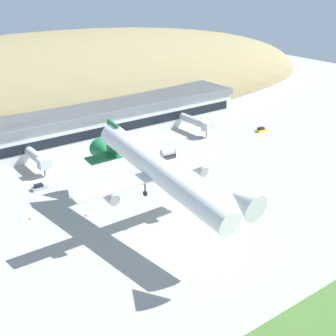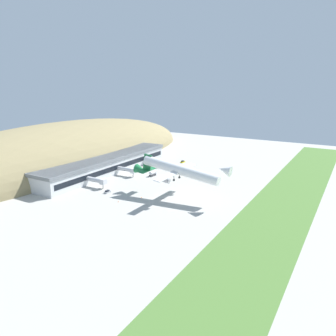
{
  "view_description": "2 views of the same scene",
  "coord_description": "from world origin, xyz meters",
  "px_view_note": "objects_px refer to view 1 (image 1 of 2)",
  "views": [
    {
      "loc": [
        -59.27,
        -75.67,
        52.81
      ],
      "look_at": [
        -5.72,
        -3.47,
        13.9
      ],
      "focal_mm": 50.0,
      "sensor_mm": 36.0,
      "label": 1
    },
    {
      "loc": [
        -145.45,
        -79.23,
        55.74
      ],
      "look_at": [
        -12.67,
        -0.84,
        15.72
      ],
      "focal_mm": 35.0,
      "sensor_mm": 36.0,
      "label": 2
    }
  ],
  "objects_px": {
    "jetway_1": "(122,139)",
    "jetway_2": "(197,122)",
    "cargo_airplane": "(159,172)",
    "traffic_cone_0": "(30,218)",
    "service_car_0": "(39,187)",
    "fuel_truck": "(171,153)",
    "terminal_building": "(95,119)",
    "traffic_cone_1": "(86,215)",
    "jetway_0": "(38,158)",
    "service_car_1": "(261,130)"
  },
  "relations": [
    {
      "from": "jetway_1",
      "to": "jetway_2",
      "type": "distance_m",
      "value": 29.22
    },
    {
      "from": "cargo_airplane",
      "to": "traffic_cone_0",
      "type": "relative_size",
      "value": 91.56
    },
    {
      "from": "jetway_2",
      "to": "service_car_0",
      "type": "height_order",
      "value": "jetway_2"
    },
    {
      "from": "jetway_1",
      "to": "traffic_cone_0",
      "type": "xyz_separation_m",
      "value": [
        -39.29,
        -24.05,
        -3.71
      ]
    },
    {
      "from": "jetway_2",
      "to": "service_car_0",
      "type": "relative_size",
      "value": 3.96
    },
    {
      "from": "fuel_truck",
      "to": "terminal_building",
      "type": "bearing_deg",
      "value": 105.98
    },
    {
      "from": "jetway_2",
      "to": "traffic_cone_1",
      "type": "bearing_deg",
      "value": -153.18
    },
    {
      "from": "jetway_0",
      "to": "cargo_airplane",
      "type": "distance_m",
      "value": 48.08
    },
    {
      "from": "service_car_0",
      "to": "traffic_cone_0",
      "type": "bearing_deg",
      "value": -119.96
    },
    {
      "from": "terminal_building",
      "to": "jetway_2",
      "type": "height_order",
      "value": "terminal_building"
    },
    {
      "from": "cargo_airplane",
      "to": "traffic_cone_1",
      "type": "distance_m",
      "value": 23.2
    },
    {
      "from": "cargo_airplane",
      "to": "service_car_1",
      "type": "relative_size",
      "value": 13.44
    },
    {
      "from": "jetway_1",
      "to": "cargo_airplane",
      "type": "distance_m",
      "value": 50.87
    },
    {
      "from": "jetway_2",
      "to": "jetway_1",
      "type": "bearing_deg",
      "value": 177.92
    },
    {
      "from": "cargo_airplane",
      "to": "traffic_cone_1",
      "type": "height_order",
      "value": "cargo_airplane"
    },
    {
      "from": "jetway_2",
      "to": "service_car_1",
      "type": "relative_size",
      "value": 3.89
    },
    {
      "from": "cargo_airplane",
      "to": "traffic_cone_0",
      "type": "height_order",
      "value": "cargo_airplane"
    },
    {
      "from": "jetway_0",
      "to": "traffic_cone_1",
      "type": "bearing_deg",
      "value": -92.64
    },
    {
      "from": "service_car_1",
      "to": "fuel_truck",
      "type": "relative_size",
      "value": 0.58
    },
    {
      "from": "service_car_0",
      "to": "fuel_truck",
      "type": "bearing_deg",
      "value": -3.91
    },
    {
      "from": "service_car_0",
      "to": "traffic_cone_0",
      "type": "relative_size",
      "value": 6.69
    },
    {
      "from": "cargo_airplane",
      "to": "fuel_truck",
      "type": "distance_m",
      "value": 44.72
    },
    {
      "from": "jetway_0",
      "to": "traffic_cone_1",
      "type": "relative_size",
      "value": 22.32
    },
    {
      "from": "jetway_1",
      "to": "service_car_0",
      "type": "height_order",
      "value": "jetway_1"
    },
    {
      "from": "jetway_0",
      "to": "cargo_airplane",
      "type": "bearing_deg",
      "value": -80.22
    },
    {
      "from": "traffic_cone_1",
      "to": "fuel_truck",
      "type": "bearing_deg",
      "value": 24.48
    },
    {
      "from": "jetway_0",
      "to": "traffic_cone_0",
      "type": "relative_size",
      "value": 22.32
    },
    {
      "from": "service_car_1",
      "to": "cargo_airplane",
      "type": "bearing_deg",
      "value": -153.65
    },
    {
      "from": "service_car_1",
      "to": "jetway_1",
      "type": "bearing_deg",
      "value": 165.37
    },
    {
      "from": "jetway_1",
      "to": "traffic_cone_0",
      "type": "distance_m",
      "value": 46.21
    },
    {
      "from": "jetway_0",
      "to": "fuel_truck",
      "type": "height_order",
      "value": "jetway_0"
    },
    {
      "from": "fuel_truck",
      "to": "traffic_cone_0",
      "type": "bearing_deg",
      "value": -167.37
    },
    {
      "from": "terminal_building",
      "to": "jetway_2",
      "type": "distance_m",
      "value": 34.35
    },
    {
      "from": "service_car_0",
      "to": "jetway_0",
      "type": "bearing_deg",
      "value": 67.02
    },
    {
      "from": "traffic_cone_0",
      "to": "jetway_1",
      "type": "bearing_deg",
      "value": 31.48
    },
    {
      "from": "terminal_building",
      "to": "jetway_0",
      "type": "bearing_deg",
      "value": -148.21
    },
    {
      "from": "terminal_building",
      "to": "service_car_0",
      "type": "height_order",
      "value": "terminal_building"
    },
    {
      "from": "jetway_0",
      "to": "service_car_0",
      "type": "bearing_deg",
      "value": -112.98
    },
    {
      "from": "terminal_building",
      "to": "cargo_airplane",
      "type": "bearing_deg",
      "value": -106.76
    },
    {
      "from": "jetway_1",
      "to": "traffic_cone_1",
      "type": "relative_size",
      "value": 23.02
    },
    {
      "from": "jetway_1",
      "to": "traffic_cone_0",
      "type": "relative_size",
      "value": 23.02
    },
    {
      "from": "jetway_0",
      "to": "jetway_2",
      "type": "height_order",
      "value": "same"
    },
    {
      "from": "jetway_1",
      "to": "jetway_2",
      "type": "height_order",
      "value": "same"
    },
    {
      "from": "jetway_0",
      "to": "service_car_0",
      "type": "xyz_separation_m",
      "value": [
        -4.57,
        -10.78,
        -3.37
      ]
    },
    {
      "from": "jetway_2",
      "to": "jetway_0",
      "type": "bearing_deg",
      "value": 178.7
    },
    {
      "from": "terminal_building",
      "to": "traffic_cone_0",
      "type": "height_order",
      "value": "terminal_building"
    },
    {
      "from": "terminal_building",
      "to": "service_car_0",
      "type": "relative_size",
      "value": 27.44
    },
    {
      "from": "jetway_0",
      "to": "jetway_1",
      "type": "height_order",
      "value": "same"
    },
    {
      "from": "fuel_truck",
      "to": "service_car_1",
      "type": "bearing_deg",
      "value": 0.95
    },
    {
      "from": "terminal_building",
      "to": "service_car_0",
      "type": "distance_m",
      "value": 42.15
    }
  ]
}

